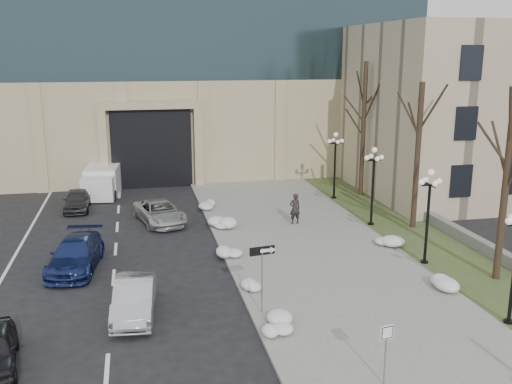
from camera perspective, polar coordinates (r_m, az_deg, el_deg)
The scene contains 26 objects.
sidewalk at distance 28.63m, azimuth 6.49°, elevation -6.78°, with size 9.00×40.00×0.12m, color gray.
curb at distance 27.59m, azimuth -2.48°, elevation -7.49°, with size 0.30×40.00×0.14m, color gray.
grass_strip at distance 31.24m, azimuth 17.92°, elevation -5.63°, with size 4.00×40.00×0.10m, color #384924.
stone_wall at distance 33.77m, azimuth 19.23°, elevation -3.74°, with size 0.50×30.00×0.70m, color slate.
classical_building at distance 48.03m, azimuth 22.69°, elevation 7.87°, with size 22.00×18.12×12.00m.
car_b at distance 23.18m, azimuth -12.08°, elevation -10.36°, with size 1.51×4.32×1.42m, color #ACAEB4.
car_c at distance 28.54m, azimuth -17.59°, elevation -5.97°, with size 2.08×5.11×1.48m, color navy.
car_d at distance 34.98m, azimuth -9.62°, elevation -2.00°, with size 2.25×4.87×1.35m, color #B5B5B5.
car_e at distance 39.13m, azimuth -17.47°, elevation -0.77°, with size 1.59×3.95×1.35m, color #313137.
pedestrian at distance 33.96m, azimuth 3.91°, elevation -1.67°, with size 0.68×0.44×1.85m, color black.
box_truck at distance 43.25m, azimuth -15.00°, elevation 1.18°, with size 2.87×6.63×2.04m.
one_way_sign at distance 22.08m, azimuth 1.06°, elevation -6.65°, with size 1.08×0.31×2.86m.
keep_sign at distance 18.25m, azimuth 12.89°, elevation -14.45°, with size 0.45×0.13×2.10m.
snow_clump_c at distance 21.55m, azimuth 2.17°, elevation -13.19°, with size 1.10×1.60×0.36m, color white.
snow_clump_d at distance 24.93m, azimuth 0.06°, elevation -9.29°, with size 1.10×1.60×0.36m, color white.
snow_clump_e at distance 29.16m, azimuth -2.70°, elevation -5.81°, with size 1.10×1.60×0.36m, color white.
snow_clump_f at distance 33.27m, azimuth -3.54°, elevation -3.32°, with size 1.10×1.60×0.36m, color white.
snow_clump_g at distance 37.67m, azimuth -4.69°, elevation -1.30°, with size 1.10×1.60×0.36m, color white.
snow_clump_i at distance 26.31m, azimuth 18.23°, elevation -8.75°, with size 1.10×1.60×0.36m, color white.
snow_clump_j at distance 31.33m, azimuth 13.04°, elevation -4.76°, with size 1.10×1.60×0.36m, color white.
lamppost_b at distance 28.32m, azimuth 16.88°, elevation -1.14°, with size 1.18×1.18×4.76m.
lamppost_c at distance 33.97m, azimuth 11.64°, elevation 1.61°, with size 1.18×1.18×4.76m.
lamppost_d at distance 39.89m, azimuth 7.92°, elevation 3.54°, with size 1.18×1.18×4.76m.
tree_near at distance 26.87m, azimuth 23.97°, elevation 3.50°, with size 3.20×3.20×9.00m.
tree_mid at distance 33.63m, azimuth 15.98°, elevation 5.44°, with size 3.20×3.20×8.50m.
tree_far at distance 40.73m, azimuth 10.76°, elevation 8.02°, with size 3.20×3.20×9.50m.
Camera 1 is at (-5.25, -11.36, 10.07)m, focal length 40.00 mm.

